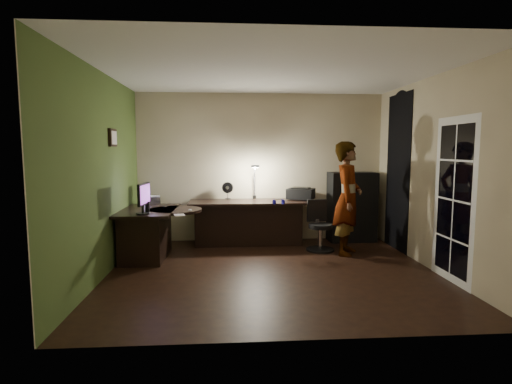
{
  "coord_description": "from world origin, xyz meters",
  "views": [
    {
      "loc": [
        -0.6,
        -5.34,
        1.69
      ],
      "look_at": [
        -0.15,
        1.05,
        1.0
      ],
      "focal_mm": 28.0,
      "sensor_mm": 36.0,
      "label": 1
    }
  ],
  "objects": [
    {
      "name": "desk_lamp",
      "position": [
        -0.12,
        1.83,
        1.12
      ],
      "size": [
        0.21,
        0.32,
        0.66
      ],
      "primitive_type": "cube",
      "rotation": [
        0.0,
        0.0,
        -0.18
      ],
      "color": "black",
      "rests_on": "desk_right"
    },
    {
      "name": "phone",
      "position": [
        -1.62,
        1.09,
        0.78
      ],
      "size": [
        0.07,
        0.13,
        0.01
      ],
      "primitive_type": "cube",
      "rotation": [
        0.0,
        0.0,
        0.01
      ],
      "color": "black",
      "rests_on": "desk_left"
    },
    {
      "name": "framed_picture",
      "position": [
        -2.22,
        0.45,
        1.85
      ],
      "size": [
        0.04,
        0.3,
        0.25
      ],
      "primitive_type": "cube",
      "color": "black",
      "rests_on": "wall_left"
    },
    {
      "name": "pen",
      "position": [
        -1.83,
        0.74,
        0.78
      ],
      "size": [
        0.01,
        0.14,
        0.01
      ],
      "primitive_type": "cube",
      "rotation": [
        0.0,
        0.0,
        0.02
      ],
      "color": "black",
      "rests_on": "desk_left"
    },
    {
      "name": "desk_right",
      "position": [
        -0.24,
        1.62,
        0.39
      ],
      "size": [
        2.08,
        0.75,
        0.78
      ],
      "primitive_type": "cube",
      "rotation": [
        0.0,
        0.0,
        0.01
      ],
      "color": "black",
      "rests_on": "floor"
    },
    {
      "name": "laptop_stand",
      "position": [
        -1.9,
        1.46,
        0.83
      ],
      "size": [
        0.32,
        0.29,
        0.11
      ],
      "primitive_type": "cube",
      "rotation": [
        0.0,
        0.0,
        0.31
      ],
      "color": "silver",
      "rests_on": "desk_left"
    },
    {
      "name": "mouse",
      "position": [
        -1.17,
        0.58,
        0.79
      ],
      "size": [
        0.07,
        0.09,
        0.03
      ],
      "primitive_type": "ellipsoid",
      "rotation": [
        0.0,
        0.0,
        0.2
      ],
      "color": "silver",
      "rests_on": "desk_left"
    },
    {
      "name": "floor",
      "position": [
        0.0,
        0.0,
        -0.01
      ],
      "size": [
        4.5,
        4.0,
        0.01
      ],
      "primitive_type": "cube",
      "color": "black",
      "rests_on": "ground"
    },
    {
      "name": "desk_left",
      "position": [
        -1.83,
        0.85,
        0.38
      ],
      "size": [
        0.84,
        1.34,
        0.76
      ],
      "primitive_type": "cube",
      "rotation": [
        0.0,
        0.0,
        -0.02
      ],
      "color": "black",
      "rests_on": "floor"
    },
    {
      "name": "speaker",
      "position": [
        -1.77,
        0.48,
        0.85
      ],
      "size": [
        0.07,
        0.07,
        0.16
      ],
      "primitive_type": "cylinder",
      "rotation": [
        0.0,
        0.0,
        0.09
      ],
      "color": "black",
      "rests_on": "desk_left"
    },
    {
      "name": "french_door",
      "position": [
        2.24,
        -0.55,
        1.05
      ],
      "size": [
        0.02,
        0.92,
        2.1
      ],
      "primitive_type": "cube",
      "color": "white",
      "rests_on": "floor"
    },
    {
      "name": "monitor",
      "position": [
        -1.81,
        0.37,
        0.93
      ],
      "size": [
        0.14,
        0.49,
        0.32
      ],
      "primitive_type": "cube",
      "rotation": [
        0.0,
        0.0,
        -0.09
      ],
      "color": "black",
      "rests_on": "desk_left"
    },
    {
      "name": "ceiling",
      "position": [
        0.0,
        0.0,
        2.71
      ],
      "size": [
        4.5,
        4.0,
        0.01
      ],
      "primitive_type": "cube",
      "color": "silver",
      "rests_on": "floor"
    },
    {
      "name": "desk_fan",
      "position": [
        -0.61,
        1.81,
        0.95
      ],
      "size": [
        0.22,
        0.15,
        0.31
      ],
      "primitive_type": "cube",
      "rotation": [
        0.0,
        0.0,
        -0.22
      ],
      "color": "black",
      "rests_on": "desk_right"
    },
    {
      "name": "wall_back",
      "position": [
        0.0,
        2.0,
        1.35
      ],
      "size": [
        4.5,
        0.01,
        2.7
      ],
      "primitive_type": "cube",
      "color": "tan",
      "rests_on": "floor"
    },
    {
      "name": "wall_left",
      "position": [
        -2.25,
        0.0,
        1.35
      ],
      "size": [
        0.01,
        4.0,
        2.7
      ],
      "primitive_type": "cube",
      "color": "tan",
      "rests_on": "floor"
    },
    {
      "name": "cabinet",
      "position": [
        1.67,
        1.78,
        0.63
      ],
      "size": [
        0.86,
        0.45,
        1.27
      ],
      "primitive_type": "cube",
      "rotation": [
        0.0,
        0.0,
        0.03
      ],
      "color": "black",
      "rests_on": "floor"
    },
    {
      "name": "headphones",
      "position": [
        0.22,
        1.09,
        0.84
      ],
      "size": [
        0.2,
        0.15,
        0.09
      ],
      "primitive_type": "cube",
      "rotation": [
        0.0,
        0.0,
        0.43
      ],
      "color": "#09087E",
      "rests_on": "desk_right"
    },
    {
      "name": "wall_right",
      "position": [
        2.25,
        0.0,
        1.35
      ],
      "size": [
        0.01,
        4.0,
        2.7
      ],
      "primitive_type": "cube",
      "color": "tan",
      "rests_on": "floor"
    },
    {
      "name": "printer",
      "position": [
        0.71,
        1.75,
        0.9
      ],
      "size": [
        0.57,
        0.52,
        0.21
      ],
      "primitive_type": "cube",
      "rotation": [
        0.0,
        0.0,
        -0.42
      ],
      "color": "black",
      "rests_on": "desk_right"
    },
    {
      "name": "green_wall_overlay",
      "position": [
        -2.24,
        0.0,
        1.35
      ],
      "size": [
        0.0,
        4.0,
        2.7
      ],
      "primitive_type": "cube",
      "color": "#405824",
      "rests_on": "floor"
    },
    {
      "name": "wall_front",
      "position": [
        0.0,
        -2.0,
        1.35
      ],
      "size": [
        4.5,
        0.01,
        2.7
      ],
      "primitive_type": "cube",
      "color": "tan",
      "rests_on": "floor"
    },
    {
      "name": "office_chair",
      "position": [
        0.93,
        1.1,
        0.42
      ],
      "size": [
        0.52,
        0.52,
        0.84
      ],
      "primitive_type": "cube",
      "rotation": [
        0.0,
        0.0,
        0.12
      ],
      "color": "black",
      "rests_on": "floor"
    },
    {
      "name": "person",
      "position": [
        1.31,
        0.87,
        0.91
      ],
      "size": [
        0.66,
        0.77,
        1.81
      ],
      "primitive_type": "imported",
      "rotation": [
        0.0,
        0.0,
        1.14
      ],
      "color": "#D8A88C",
      "rests_on": "floor"
    },
    {
      "name": "arched_doorway",
      "position": [
        2.24,
        1.15,
        1.3
      ],
      "size": [
        0.01,
        0.9,
        2.6
      ],
      "primitive_type": "cube",
      "color": "black",
      "rests_on": "floor"
    },
    {
      "name": "laptop",
      "position": [
        -1.9,
        1.46,
        0.99
      ],
      "size": [
        0.34,
        0.33,
        0.2
      ],
      "primitive_type": "cube",
      "rotation": [
        0.0,
        0.0,
        0.19
      ],
      "color": "silver",
      "rests_on": "laptop_stand"
    },
    {
      "name": "notepad",
      "position": [
        -1.28,
        0.21,
        0.78
      ],
      "size": [
        0.18,
        0.22,
        0.01
      ],
      "primitive_type": "cube",
      "rotation": [
        0.0,
        0.0,
        0.25
      ],
      "color": "silver",
      "rests_on": "desk_left"
    }
  ]
}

